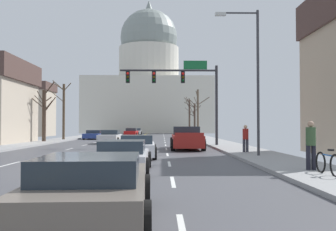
{
  "coord_description": "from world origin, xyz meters",
  "views": [
    {
      "loc": [
        3.17,
        -14.48,
        1.69
      ],
      "look_at": [
        3.99,
        34.11,
        3.02
      ],
      "focal_mm": 39.52,
      "sensor_mm": 36.0,
      "label": 1
    }
  ],
  "objects": [
    {
      "name": "sedan_near_03",
      "position": [
        1.95,
        -7.95,
        0.56
      ],
      "size": [
        2.17,
        4.52,
        1.19
      ],
      "color": "#6B6056",
      "rests_on": "ground"
    },
    {
      "name": "bare_tree_02",
      "position": [
        8.13,
        41.64,
        2.82
      ],
      "size": [
        2.54,
        1.52,
        5.62
      ],
      "color": "#423328",
      "rests_on": "ground"
    },
    {
      "name": "sedan_near_01",
      "position": [
        1.88,
        5.13,
        0.57
      ],
      "size": [
        2.12,
        4.33,
        1.19
      ],
      "color": "silver",
      "rests_on": "ground"
    },
    {
      "name": "sedan_oncoming_01",
      "position": [
        -5.31,
        31.83,
        0.53
      ],
      "size": [
        2.2,
        4.54,
        1.13
      ],
      "color": "navy",
      "rests_on": "ground"
    },
    {
      "name": "pedestrian_00",
      "position": [
        8.09,
        7.15,
        1.02
      ],
      "size": [
        0.35,
        0.34,
        1.59
      ],
      "color": "#33333D",
      "rests_on": "ground"
    },
    {
      "name": "bare_tree_01",
      "position": [
        -7.97,
        27.47,
        3.5
      ],
      "size": [
        2.28,
        1.36,
        6.57
      ],
      "color": "#4C3D2D",
      "rests_on": "ground"
    },
    {
      "name": "street_lamp_right",
      "position": [
        7.89,
        4.68,
        4.67
      ],
      "size": [
        2.31,
        0.24,
        7.62
      ],
      "color": "#333338",
      "rests_on": "ground"
    },
    {
      "name": "ground",
      "position": [
        0.0,
        -0.0,
        0.02
      ],
      "size": [
        20.0,
        180.0,
        0.2
      ],
      "color": "#48484D"
    },
    {
      "name": "signal_gantry",
      "position": [
        4.78,
        15.26,
        5.06
      ],
      "size": [
        7.91,
        0.41,
        6.82
      ],
      "color": "#28282D",
      "rests_on": "ground"
    },
    {
      "name": "pedestrian_01",
      "position": [
        8.39,
        -1.61,
        1.1
      ],
      "size": [
        0.35,
        0.34,
        1.72
      ],
      "color": "black",
      "rests_on": "ground"
    },
    {
      "name": "sedan_oncoming_03",
      "position": [
        -1.67,
        55.35,
        0.57
      ],
      "size": [
        2.19,
        4.7,
        1.2
      ],
      "color": "silver",
      "rests_on": "ground"
    },
    {
      "name": "flank_building_01",
      "position": [
        -19.0,
        45.23,
        4.31
      ],
      "size": [
        8.86,
        6.43,
        8.54
      ],
      "color": "#B2A38E",
      "rests_on": "ground"
    },
    {
      "name": "bicycle_parked",
      "position": [
        8.46,
        -2.76,
        0.49
      ],
      "size": [
        0.12,
        1.77,
        0.85
      ],
      "color": "black",
      "rests_on": "ground"
    },
    {
      "name": "pickup_truck_near_00",
      "position": [
        4.96,
        12.1,
        0.73
      ],
      "size": [
        2.36,
        5.76,
        1.63
      ],
      "color": "maroon",
      "rests_on": "ground"
    },
    {
      "name": "bare_tree_00",
      "position": [
        8.27,
        53.78,
        3.57
      ],
      "size": [
        1.29,
        1.42,
        6.82
      ],
      "color": "#423328",
      "rests_on": "ground"
    },
    {
      "name": "bare_tree_04",
      "position": [
        7.91,
        33.87,
        3.51
      ],
      "size": [
        2.79,
        1.73,
        6.29
      ],
      "color": "brown",
      "rests_on": "ground"
    },
    {
      "name": "bare_tree_03",
      "position": [
        -8.53,
        22.41,
        2.89
      ],
      "size": [
        1.89,
        2.39,
        5.96
      ],
      "color": "#423328",
      "rests_on": "ground"
    },
    {
      "name": "sedan_oncoming_02",
      "position": [
        -1.61,
        43.63,
        0.61
      ],
      "size": [
        2.13,
        4.75,
        1.3
      ],
      "color": "#B71414",
      "rests_on": "ground"
    },
    {
      "name": "capitol_building",
      "position": [
        0.0,
        75.48,
        11.62
      ],
      "size": [
        29.4,
        20.29,
        32.52
      ],
      "color": "beige",
      "rests_on": "ground"
    },
    {
      "name": "sedan_near_02",
      "position": [
        1.74,
        -0.85,
        0.55
      ],
      "size": [
        2.03,
        4.44,
        1.15
      ],
      "color": "silver",
      "rests_on": "ground"
    },
    {
      "name": "sedan_oncoming_00",
      "position": [
        -1.73,
        20.6,
        0.6
      ],
      "size": [
        1.98,
        4.6,
        1.28
      ],
      "color": "silver",
      "rests_on": "ground"
    }
  ]
}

